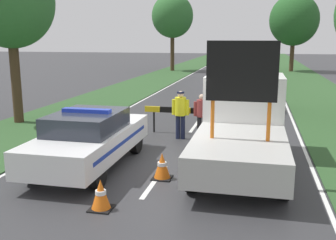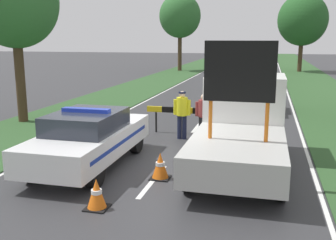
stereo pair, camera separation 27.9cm
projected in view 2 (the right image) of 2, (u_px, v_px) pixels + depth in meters
name	position (u px, v px, depth m)	size (l,w,h in m)	color
ground_plane	(166.00, 165.00, 10.74)	(160.00, 160.00, 0.00)	#333335
lane_markings	(226.00, 91.00, 25.69)	(7.81, 62.03, 0.01)	silver
grass_verge_left	(156.00, 82.00, 31.16)	(4.09, 120.00, 0.03)	#2D5128
grass_verge_right	(316.00, 86.00, 28.27)	(4.09, 120.00, 0.03)	#2D5128
police_car	(89.00, 138.00, 10.54)	(1.86, 4.85, 1.61)	white
work_truck	(242.00, 123.00, 10.68)	(2.21, 5.51, 3.35)	white
road_barrier	(193.00, 112.00, 14.04)	(3.40, 0.08, 0.96)	black
police_officer	(182.00, 111.00, 13.34)	(0.59, 0.38, 1.65)	#191E38
pedestrian_civilian	(203.00, 113.00, 13.38)	(0.56, 0.35, 1.55)	#232326
traffic_cone_near_police	(260.00, 126.00, 13.99)	(0.48, 0.48, 0.66)	black
traffic_cone_centre_front	(160.00, 166.00, 9.66)	(0.48, 0.48, 0.66)	black
traffic_cone_near_truck	(97.00, 194.00, 7.94)	(0.46, 0.46, 0.64)	black
traffic_cone_behind_barrier	(216.00, 119.00, 15.36)	(0.43, 0.43, 0.59)	black
queued_car_sedan_black	(255.00, 94.00, 18.96)	(1.72, 3.98, 1.48)	black
queued_car_sedan_silver	(258.00, 80.00, 25.35)	(1.92, 4.38, 1.46)	#B2B2B7
queued_car_hatch_blue	(260.00, 71.00, 32.18)	(1.87, 4.44, 1.49)	navy
roadside_tree_near_right	(14.00, 3.00, 15.30)	(3.42, 3.42, 6.58)	#42301E
roadside_tree_mid_left	(180.00, 16.00, 40.35)	(4.26, 4.26, 7.88)	#42301E
roadside_tree_mid_right	(303.00, 20.00, 39.24)	(4.91, 4.91, 7.77)	#42301E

